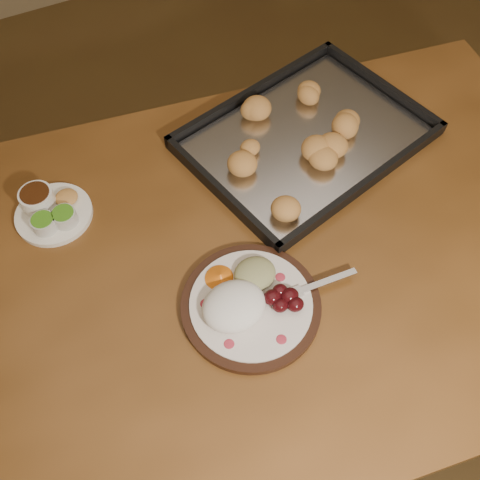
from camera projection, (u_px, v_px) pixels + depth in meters
ground at (280, 310)px, 1.79m from camera, size 4.00×4.00×0.00m
dining_table at (242, 283)px, 1.10m from camera, size 1.62×1.12×0.75m
dinner_plate at (248, 302)px, 0.95m from camera, size 0.33×0.25×0.06m
condiment_saucer at (50, 210)px, 1.06m from camera, size 0.15×0.15×0.05m
baking_tray at (306, 135)px, 1.17m from camera, size 0.57×0.47×0.05m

